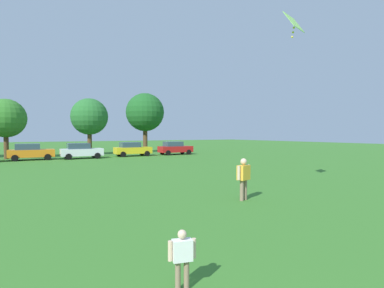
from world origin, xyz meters
name	(u,v)px	position (x,y,z in m)	size (l,w,h in m)	color
ground_plane	(43,164)	(0.00, 30.00, 0.00)	(160.00, 160.00, 0.00)	#387528
child_kite_flyer	(182,254)	(0.80, 4.39, 0.63)	(0.50, 0.26, 1.07)	#8C7259
adult_bystander	(244,175)	(6.30, 9.59, 1.02)	(0.78, 0.48, 1.73)	#8C7259
kite	(294,23)	(9.45, 9.93, 7.83)	(1.36, 0.95, 1.13)	#8CD859
parked_car_orange_1	(30,152)	(-0.88, 35.11, 0.86)	(4.30, 2.02, 1.68)	orange
parked_car_white_2	(81,151)	(3.96, 34.48, 0.86)	(4.30, 2.02, 1.68)	white
parked_car_yellow_3	(132,149)	(9.94, 35.30, 0.86)	(4.30, 2.02, 1.68)	yellow
parked_car_red_4	(175,148)	(15.62, 35.28, 0.86)	(4.30, 2.02, 1.68)	red
tree_center	(6,118)	(-3.09, 37.88, 4.33)	(4.12, 4.12, 6.42)	brown
tree_right	(89,117)	(5.88, 39.85, 4.83)	(4.59, 4.59, 7.15)	brown
tree_far_right	(145,112)	(13.86, 41.40, 5.72)	(5.44, 5.44, 8.48)	brown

